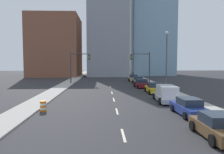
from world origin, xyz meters
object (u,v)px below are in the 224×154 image
sedan_blue (189,107)px  sedan_yellow (154,88)px  sedan_brown (218,127)px  street_lamp (167,57)px  sedan_maroon (142,84)px  sedan_gray (138,80)px  traffic_signal_right (144,63)px  sedan_tan (133,78)px  box_truck_silver (166,94)px  traffic_signal_left (76,63)px  traffic_barrel (43,106)px

sedan_blue → sedan_yellow: 12.82m
sedan_brown → sedan_blue: size_ratio=0.92×
street_lamp → sedan_maroon: size_ratio=1.88×
sedan_maroon → sedan_gray: bearing=84.0°
traffic_signal_right → sedan_tan: traffic_signal_right is taller
box_truck_silver → sedan_maroon: box_truck_silver is taller
box_truck_silver → sedan_yellow: bearing=90.9°
box_truck_silver → sedan_gray: bearing=92.7°
street_lamp → box_truck_silver: bearing=-105.9°
traffic_signal_right → sedan_tan: (-1.39, 5.31, -3.40)m
sedan_maroon → traffic_signal_right: bearing=73.7°
sedan_brown → sedan_gray: size_ratio=0.88×
traffic_signal_right → sedan_gray: size_ratio=1.31×
traffic_signal_left → sedan_gray: size_ratio=1.31×
sedan_yellow → sedan_maroon: 6.38m
sedan_blue → box_truck_silver: size_ratio=0.86×
traffic_signal_right → sedan_gray: bearing=-149.6°
sedan_blue → sedan_tan: sedan_tan is taller
sedan_tan → sedan_yellow: bearing=-87.6°
traffic_barrel → box_truck_silver: (12.33, 4.12, 0.40)m
traffic_barrel → sedan_brown: sedan_brown is taller
sedan_maroon → street_lamp: bearing=-63.4°
traffic_signal_left → box_truck_silver: size_ratio=1.19×
sedan_tan → traffic_barrel: bearing=-111.3°
traffic_signal_left → sedan_gray: bearing=-3.5°
traffic_signal_right → sedan_tan: size_ratio=1.32×
sedan_yellow → sedan_blue: bearing=-89.7°
traffic_signal_left → sedan_blue: 28.85m
traffic_signal_left → street_lamp: (14.68, -11.57, 1.04)m
traffic_barrel → sedan_maroon: bearing=55.6°
traffic_signal_right → traffic_barrel: size_ratio=6.65×
box_truck_silver → sedan_maroon: 13.26m
street_lamp → box_truck_silver: 9.59m
traffic_signal_right → sedan_yellow: bearing=-94.4°
sedan_gray → sedan_yellow: bearing=-86.6°
box_truck_silver → sedan_maroon: bearing=94.3°
sedan_gray → street_lamp: bearing=-75.2°
sedan_gray → sedan_blue: bearing=-87.2°
traffic_signal_left → traffic_signal_right: 13.53m
traffic_barrel → sedan_brown: bearing=-30.8°
street_lamp → box_truck_silver: size_ratio=1.66×
sedan_gray → sedan_tan: (-0.13, 6.06, -0.02)m
traffic_barrel → sedan_tan: (12.14, 29.30, 0.19)m
box_truck_silver → traffic_signal_right: bearing=89.0°
sedan_yellow → sedan_tan: (-0.38, 18.27, 0.01)m
sedan_brown → sedan_yellow: sedan_yellow is taller
traffic_signal_left → traffic_barrel: bearing=-90.0°
sedan_brown → sedan_maroon: sedan_maroon is taller
sedan_maroon → sedan_tan: bearing=86.4°
traffic_signal_right → sedan_blue: size_ratio=1.37×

